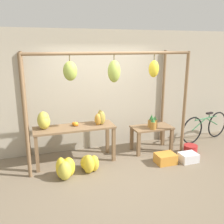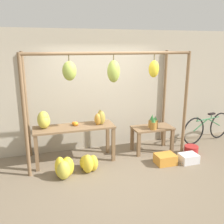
# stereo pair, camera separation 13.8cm
# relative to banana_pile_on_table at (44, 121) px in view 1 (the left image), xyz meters

# --- Properties ---
(ground_plane) EXTENTS (20.00, 20.00, 0.00)m
(ground_plane) POSITION_rel_banana_pile_on_table_xyz_m (1.34, -0.90, -0.96)
(ground_plane) COLOR #756651
(shop_wall_back) EXTENTS (8.00, 0.08, 2.80)m
(shop_wall_back) POSITION_rel_banana_pile_on_table_xyz_m (1.34, 0.61, 0.44)
(shop_wall_back) COLOR #B2A893
(shop_wall_back) RESTS_ON ground_plane
(stall_awning) EXTENTS (3.42, 1.10, 2.33)m
(stall_awning) POSITION_rel_banana_pile_on_table_xyz_m (1.30, -0.25, 0.74)
(stall_awning) COLOR brown
(stall_awning) RESTS_ON ground_plane
(display_table_main) EXTENTS (1.69, 0.55, 0.79)m
(display_table_main) POSITION_rel_banana_pile_on_table_xyz_m (0.61, -0.06, -0.30)
(display_table_main) COLOR brown
(display_table_main) RESTS_ON ground_plane
(display_table_side) EXTENTS (0.95, 0.50, 0.60)m
(display_table_side) POSITION_rel_banana_pile_on_table_xyz_m (2.44, -0.03, -0.49)
(display_table_side) COLOR brown
(display_table_side) RESTS_ON ground_plane
(banana_pile_on_table) EXTENTS (0.34, 0.35, 0.36)m
(banana_pile_on_table) POSITION_rel_banana_pile_on_table_xyz_m (0.00, 0.00, 0.00)
(banana_pile_on_table) COLOR gold
(banana_pile_on_table) RESTS_ON display_table_main
(orange_pile) EXTENTS (0.13, 0.15, 0.09)m
(orange_pile) POSITION_rel_banana_pile_on_table_xyz_m (0.65, 0.00, -0.12)
(orange_pile) COLOR orange
(orange_pile) RESTS_ON display_table_main
(pineapple_cluster) EXTENTS (0.21, 0.30, 0.31)m
(pineapple_cluster) POSITION_rel_banana_pile_on_table_xyz_m (2.42, -0.10, -0.24)
(pineapple_cluster) COLOR olive
(pineapple_cluster) RESTS_ON display_table_side
(banana_pile_ground_left) EXTENTS (0.44, 0.51, 0.43)m
(banana_pile_ground_left) POSITION_rel_banana_pile_on_table_xyz_m (0.30, -0.68, -0.77)
(banana_pile_ground_left) COLOR yellow
(banana_pile_ground_left) RESTS_ON ground_plane
(banana_pile_ground_right) EXTENTS (0.41, 0.48, 0.38)m
(banana_pile_ground_right) POSITION_rel_banana_pile_on_table_xyz_m (0.79, -0.58, -0.79)
(banana_pile_ground_right) COLOR gold
(banana_pile_ground_right) RESTS_ON ground_plane
(fruit_crate_white) EXTENTS (0.42, 0.33, 0.21)m
(fruit_crate_white) POSITION_rel_banana_pile_on_table_xyz_m (2.42, -0.75, -0.85)
(fruit_crate_white) COLOR orange
(fruit_crate_white) RESTS_ON ground_plane
(blue_bucket) EXTENTS (0.32, 0.32, 0.20)m
(blue_bucket) POSITION_rel_banana_pile_on_table_xyz_m (3.22, -0.50, -0.85)
(blue_bucket) COLOR #AD2323
(blue_bucket) RESTS_ON ground_plane
(parked_bicycle) EXTENTS (1.64, 0.39, 0.75)m
(parked_bicycle) POSITION_rel_banana_pile_on_table_xyz_m (4.09, 0.12, -0.59)
(parked_bicycle) COLOR black
(parked_bicycle) RESTS_ON ground_plane
(papaya_pile) EXTENTS (0.26, 0.27, 0.30)m
(papaya_pile) POSITION_rel_banana_pile_on_table_xyz_m (1.18, -0.07, -0.02)
(papaya_pile) COLOR #B2993D
(papaya_pile) RESTS_ON display_table_main
(fruit_crate_purple) EXTENTS (0.38, 0.30, 0.19)m
(fruit_crate_purple) POSITION_rel_banana_pile_on_table_xyz_m (2.93, -0.84, -0.86)
(fruit_crate_purple) COLOR silver
(fruit_crate_purple) RESTS_ON ground_plane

